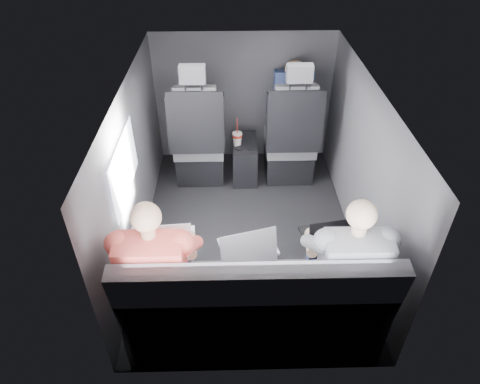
{
  "coord_description": "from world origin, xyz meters",
  "views": [
    {
      "loc": [
        -0.14,
        -2.79,
        2.56
      ],
      "look_at": [
        -0.07,
        -0.05,
        0.48
      ],
      "focal_mm": 32.0,
      "sensor_mm": 36.0,
      "label": 1
    }
  ],
  "objects_px": {
    "front_seat_right": "(290,143)",
    "passenger_rear_left": "(159,266)",
    "rear_bench": "(255,309)",
    "soda_cup": "(237,138)",
    "center_console": "(245,159)",
    "laptop_black": "(332,237)",
    "passenger_rear_right": "(344,263)",
    "passenger_front_right": "(292,100)",
    "laptop_white": "(166,242)",
    "front_seat_left": "(199,145)",
    "laptop_silver": "(248,248)"
  },
  "relations": [
    {
      "from": "laptop_black",
      "to": "passenger_rear_left",
      "type": "bearing_deg",
      "value": -169.02
    },
    {
      "from": "soda_cup",
      "to": "laptop_black",
      "type": "relative_size",
      "value": 0.72
    },
    {
      "from": "laptop_silver",
      "to": "passenger_rear_right",
      "type": "relative_size",
      "value": 0.35
    },
    {
      "from": "soda_cup",
      "to": "laptop_white",
      "type": "height_order",
      "value": "laptop_white"
    },
    {
      "from": "passenger_rear_left",
      "to": "laptop_silver",
      "type": "bearing_deg",
      "value": 13.06
    },
    {
      "from": "laptop_silver",
      "to": "passenger_rear_right",
      "type": "height_order",
      "value": "passenger_rear_right"
    },
    {
      "from": "rear_bench",
      "to": "front_seat_left",
      "type": "bearing_deg",
      "value": 103.31
    },
    {
      "from": "laptop_white",
      "to": "soda_cup",
      "type": "bearing_deg",
      "value": 73.05
    },
    {
      "from": "passenger_rear_right",
      "to": "front_seat_right",
      "type": "bearing_deg",
      "value": 93.27
    },
    {
      "from": "soda_cup",
      "to": "laptop_black",
      "type": "height_order",
      "value": "laptop_black"
    },
    {
      "from": "passenger_rear_right",
      "to": "passenger_front_right",
      "type": "distance_m",
      "value": 2.07
    },
    {
      "from": "front_seat_right",
      "to": "soda_cup",
      "type": "xyz_separation_m",
      "value": [
        -0.52,
        -0.02,
        0.07
      ]
    },
    {
      "from": "laptop_white",
      "to": "laptop_black",
      "type": "xyz_separation_m",
      "value": [
        1.08,
        0.02,
        -0.0
      ]
    },
    {
      "from": "front_seat_left",
      "to": "passenger_rear_right",
      "type": "distance_m",
      "value": 2.08
    },
    {
      "from": "rear_bench",
      "to": "soda_cup",
      "type": "xyz_separation_m",
      "value": [
        -0.07,
        1.89,
        0.17
      ]
    },
    {
      "from": "soda_cup",
      "to": "passenger_rear_right",
      "type": "relative_size",
      "value": 0.25
    },
    {
      "from": "soda_cup",
      "to": "laptop_black",
      "type": "xyz_separation_m",
      "value": [
        0.59,
        -1.58,
        0.16
      ]
    },
    {
      "from": "front_seat_left",
      "to": "passenger_front_right",
      "type": "distance_m",
      "value": 1.02
    },
    {
      "from": "center_console",
      "to": "laptop_black",
      "type": "distance_m",
      "value": 1.77
    },
    {
      "from": "passenger_front_right",
      "to": "laptop_white",
      "type": "bearing_deg",
      "value": -118.93
    },
    {
      "from": "laptop_white",
      "to": "laptop_silver",
      "type": "bearing_deg",
      "value": -6.69
    },
    {
      "from": "laptop_white",
      "to": "laptop_black",
      "type": "relative_size",
      "value": 0.92
    },
    {
      "from": "front_seat_left",
      "to": "rear_bench",
      "type": "distance_m",
      "value": 1.96
    },
    {
      "from": "passenger_rear_left",
      "to": "soda_cup",
      "type": "bearing_deg",
      "value": 73.98
    },
    {
      "from": "front_seat_left",
      "to": "soda_cup",
      "type": "distance_m",
      "value": 0.38
    },
    {
      "from": "passenger_rear_right",
      "to": "passenger_front_right",
      "type": "bearing_deg",
      "value": 92.22
    },
    {
      "from": "laptop_silver",
      "to": "laptop_white",
      "type": "bearing_deg",
      "value": 173.31
    },
    {
      "from": "passenger_front_right",
      "to": "rear_bench",
      "type": "bearing_deg",
      "value": -102.36
    },
    {
      "from": "laptop_white",
      "to": "passenger_rear_left",
      "type": "xyz_separation_m",
      "value": [
        -0.03,
        -0.19,
        -0.02
      ]
    },
    {
      "from": "front_seat_right",
      "to": "passenger_rear_left",
      "type": "xyz_separation_m",
      "value": [
        -1.04,
        -1.81,
        0.21
      ]
    },
    {
      "from": "laptop_black",
      "to": "front_seat_left",
      "type": "bearing_deg",
      "value": 121.35
    },
    {
      "from": "center_console",
      "to": "soda_cup",
      "type": "distance_m",
      "value": 0.29
    },
    {
      "from": "laptop_white",
      "to": "rear_bench",
      "type": "bearing_deg",
      "value": -26.99
    },
    {
      "from": "center_console",
      "to": "laptop_black",
      "type": "height_order",
      "value": "laptop_black"
    },
    {
      "from": "laptop_silver",
      "to": "center_console",
      "type": "bearing_deg",
      "value": 88.84
    },
    {
      "from": "soda_cup",
      "to": "laptop_silver",
      "type": "bearing_deg",
      "value": -88.62
    },
    {
      "from": "center_console",
      "to": "passenger_rear_right",
      "type": "relative_size",
      "value": 0.41
    },
    {
      "from": "passenger_rear_right",
      "to": "center_console",
      "type": "bearing_deg",
      "value": 106.68
    },
    {
      "from": "laptop_silver",
      "to": "passenger_front_right",
      "type": "relative_size",
      "value": 0.57
    },
    {
      "from": "front_seat_right",
      "to": "soda_cup",
      "type": "distance_m",
      "value": 0.53
    },
    {
      "from": "passenger_rear_left",
      "to": "passenger_rear_right",
      "type": "bearing_deg",
      "value": 0.0
    },
    {
      "from": "front_seat_right",
      "to": "rear_bench",
      "type": "bearing_deg",
      "value": -103.31
    },
    {
      "from": "front_seat_left",
      "to": "center_console",
      "type": "height_order",
      "value": "front_seat_left"
    },
    {
      "from": "front_seat_right",
      "to": "passenger_front_right",
      "type": "xyz_separation_m",
      "value": [
        0.02,
        0.26,
        0.34
      ]
    },
    {
      "from": "passenger_rear_right",
      "to": "passenger_front_right",
      "type": "relative_size",
      "value": 1.66
    },
    {
      "from": "front_seat_left",
      "to": "rear_bench",
      "type": "xyz_separation_m",
      "value": [
        0.45,
        -1.9,
        -0.09
      ]
    },
    {
      "from": "center_console",
      "to": "laptop_silver",
      "type": "xyz_separation_m",
      "value": [
        -0.03,
        -1.72,
        0.43
      ]
    },
    {
      "from": "front_seat_right",
      "to": "passenger_front_right",
      "type": "height_order",
      "value": "front_seat_right"
    },
    {
      "from": "laptop_black",
      "to": "soda_cup",
      "type": "bearing_deg",
      "value": 110.66
    },
    {
      "from": "rear_bench",
      "to": "laptop_black",
      "type": "xyz_separation_m",
      "value": [
        0.52,
        0.31,
        0.33
      ]
    }
  ]
}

